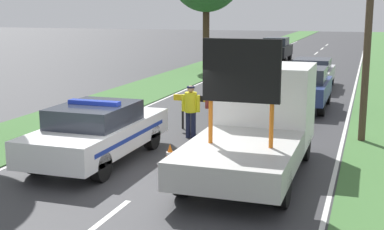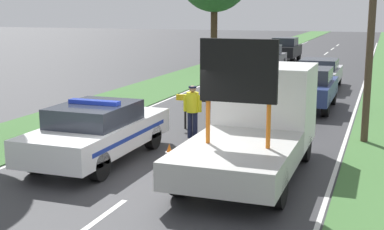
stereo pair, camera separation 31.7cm
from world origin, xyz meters
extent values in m
plane|color=#333335|center=(0.00, 0.00, 0.00)|extent=(160.00, 160.00, 0.00)
cube|color=silver|center=(0.00, -2.59, 0.00)|extent=(0.12, 2.99, 0.01)
cube|color=silver|center=(0.00, 2.91, 0.00)|extent=(0.12, 2.99, 0.01)
cube|color=silver|center=(0.00, 8.42, 0.00)|extent=(0.12, 2.99, 0.01)
cube|color=silver|center=(0.00, 13.93, 0.00)|extent=(0.12, 2.99, 0.01)
cube|color=silver|center=(0.00, 19.44, 0.00)|extent=(0.12, 2.99, 0.01)
cube|color=silver|center=(0.00, 24.95, 0.00)|extent=(0.12, 2.99, 0.01)
cube|color=silver|center=(0.00, 30.46, 0.00)|extent=(0.12, 2.99, 0.01)
cube|color=silver|center=(0.00, 35.97, 0.00)|extent=(0.12, 2.99, 0.01)
cube|color=silver|center=(0.00, 41.48, 0.00)|extent=(0.12, 2.99, 0.01)
cube|color=silver|center=(0.00, 46.99, 0.00)|extent=(0.12, 2.99, 0.01)
cube|color=silver|center=(-3.74, 18.50, 0.00)|extent=(0.10, 67.22, 0.01)
cube|color=silver|center=(3.74, 18.50, 0.00)|extent=(0.10, 67.22, 0.01)
cube|color=#427038|center=(-5.44, 20.00, 0.01)|extent=(3.22, 120.00, 0.03)
cube|color=white|center=(-1.92, 1.28, 0.64)|extent=(1.88, 4.67, 0.63)
cube|color=#282D38|center=(-1.92, 1.14, 1.20)|extent=(1.66, 2.15, 0.48)
cylinder|color=black|center=(-2.74, 2.73, 0.33)|extent=(0.24, 0.66, 0.66)
cylinder|color=black|center=(-1.10, 2.73, 0.33)|extent=(0.24, 0.66, 0.66)
cylinder|color=black|center=(-2.74, -0.17, 0.33)|extent=(0.24, 0.66, 0.66)
cylinder|color=black|center=(-1.10, -0.17, 0.33)|extent=(0.24, 0.66, 0.66)
cube|color=#1E38C6|center=(-1.92, 1.14, 1.49)|extent=(1.32, 0.24, 0.10)
cube|color=#193399|center=(-1.92, 1.28, 0.68)|extent=(1.89, 3.83, 0.10)
cube|color=black|center=(-1.92, 3.65, 0.58)|extent=(1.04, 0.08, 0.38)
cube|color=white|center=(1.92, 2.95, 1.38)|extent=(2.25, 2.04, 1.95)
cube|color=#232833|center=(1.92, 3.96, 1.73)|extent=(1.91, 0.04, 0.86)
cube|color=#B2B2AD|center=(1.92, 0.23, 0.68)|extent=(2.25, 3.41, 0.56)
cylinder|color=#D16619|center=(1.28, 0.23, 1.41)|extent=(0.09, 0.09, 0.90)
cylinder|color=#D16619|center=(2.55, 0.23, 1.41)|extent=(0.09, 0.09, 0.90)
cube|color=black|center=(1.92, 0.23, 2.50)|extent=(1.58, 0.12, 1.27)
cylinder|color=black|center=(0.91, 2.95, 0.40)|extent=(0.24, 0.81, 0.81)
cylinder|color=black|center=(2.92, 2.95, 0.40)|extent=(0.24, 0.81, 0.81)
cylinder|color=black|center=(0.91, -0.45, 0.40)|extent=(0.24, 0.81, 0.81)
cylinder|color=black|center=(2.92, -0.45, 0.40)|extent=(0.24, 0.81, 0.81)
cylinder|color=black|center=(-1.12, 5.31, 0.45)|extent=(0.07, 0.07, 0.90)
cylinder|color=black|center=(1.22, 5.31, 0.45)|extent=(0.07, 0.07, 0.90)
cube|color=yellow|center=(-1.17, 5.31, 0.99)|extent=(0.49, 0.08, 0.18)
cube|color=black|center=(-0.69, 5.31, 0.99)|extent=(0.49, 0.08, 0.18)
cube|color=yellow|center=(-0.20, 5.31, 0.99)|extent=(0.49, 0.08, 0.18)
cube|color=black|center=(0.29, 5.31, 0.99)|extent=(0.49, 0.08, 0.18)
cube|color=yellow|center=(0.78, 5.31, 0.99)|extent=(0.49, 0.08, 0.18)
cube|color=black|center=(1.26, 5.31, 0.99)|extent=(0.49, 0.08, 0.18)
cylinder|color=#191E38|center=(-0.58, 4.23, 0.38)|extent=(0.14, 0.14, 0.77)
cylinder|color=#191E38|center=(-0.42, 4.23, 0.38)|extent=(0.14, 0.14, 0.77)
cylinder|color=yellow|center=(-0.50, 4.23, 1.06)|extent=(0.35, 0.35, 0.58)
cylinder|color=yellow|center=(-0.72, 4.23, 1.03)|extent=(0.12, 0.12, 0.49)
cylinder|color=yellow|center=(-0.28, 4.23, 1.03)|extent=(0.12, 0.12, 0.49)
sphere|color=#A57A5B|center=(-0.50, 4.23, 1.45)|extent=(0.20, 0.20, 0.20)
cylinder|color=#141933|center=(-0.50, 4.23, 1.50)|extent=(0.23, 0.23, 0.05)
cylinder|color=brown|center=(0.13, 4.35, 0.43)|extent=(0.16, 0.16, 0.87)
cylinder|color=brown|center=(0.31, 4.35, 0.43)|extent=(0.16, 0.16, 0.87)
cylinder|color=maroon|center=(0.22, 4.35, 1.19)|extent=(0.40, 0.40, 0.65)
cylinder|color=maroon|center=(-0.03, 4.35, 1.16)|extent=(0.13, 0.13, 0.55)
cylinder|color=maroon|center=(0.46, 4.35, 1.16)|extent=(0.13, 0.13, 0.55)
sphere|color=beige|center=(0.22, 4.35, 1.63)|extent=(0.22, 0.22, 0.22)
cube|color=black|center=(-0.05, 1.35, 0.01)|extent=(0.40, 0.40, 0.03)
cone|color=orange|center=(-0.05, 1.35, 0.29)|extent=(0.34, 0.34, 0.53)
cylinder|color=white|center=(-0.05, 1.35, 0.32)|extent=(0.19, 0.19, 0.07)
cube|color=black|center=(-2.86, 5.82, 0.01)|extent=(0.46, 0.46, 0.03)
cone|color=orange|center=(-2.86, 5.82, 0.33)|extent=(0.39, 0.39, 0.60)
cylinder|color=white|center=(-2.86, 5.82, 0.36)|extent=(0.22, 0.22, 0.08)
cube|color=navy|center=(2.06, 10.05, 0.71)|extent=(1.76, 4.05, 0.63)
cube|color=#282D38|center=(2.06, 9.93, 1.29)|extent=(1.55, 1.86, 0.53)
cylinder|color=black|center=(1.30, 11.31, 0.40)|extent=(0.24, 0.80, 0.80)
cylinder|color=black|center=(2.82, 11.31, 0.40)|extent=(0.24, 0.80, 0.80)
cylinder|color=black|center=(1.30, 8.80, 0.40)|extent=(0.24, 0.80, 0.80)
cylinder|color=black|center=(2.82, 8.80, 0.40)|extent=(0.24, 0.80, 0.80)
cube|color=#B2B2B7|center=(1.78, 15.56, 0.63)|extent=(1.84, 4.31, 0.59)
cube|color=#282D38|center=(1.78, 15.43, 1.16)|extent=(1.62, 1.98, 0.47)
cylinder|color=black|center=(0.98, 16.89, 0.34)|extent=(0.24, 0.67, 0.67)
cylinder|color=black|center=(2.58, 16.89, 0.34)|extent=(0.24, 0.67, 0.67)
cylinder|color=black|center=(0.98, 14.22, 0.34)|extent=(0.24, 0.67, 0.67)
cylinder|color=black|center=(2.58, 14.22, 0.34)|extent=(0.24, 0.67, 0.67)
cube|color=slate|center=(-1.98, 21.15, 0.70)|extent=(1.79, 4.22, 0.65)
cube|color=#282D38|center=(-1.98, 21.03, 1.31)|extent=(1.58, 1.94, 0.57)
cylinder|color=black|center=(-2.76, 22.46, 0.38)|extent=(0.24, 0.76, 0.76)
cylinder|color=black|center=(-1.21, 22.46, 0.38)|extent=(0.24, 0.76, 0.76)
cylinder|color=black|center=(-2.76, 19.84, 0.38)|extent=(0.24, 0.76, 0.76)
cylinder|color=black|center=(-1.21, 19.84, 0.38)|extent=(0.24, 0.76, 0.76)
cube|color=black|center=(-2.06, 28.07, 0.75)|extent=(1.78, 4.07, 0.75)
cube|color=#282D38|center=(-2.06, 27.95, 1.40)|extent=(1.57, 1.87, 0.57)
cylinder|color=black|center=(-2.83, 29.33, 0.37)|extent=(0.24, 0.75, 0.75)
cylinder|color=black|center=(-1.29, 29.33, 0.37)|extent=(0.24, 0.75, 0.75)
cylinder|color=black|center=(-2.83, 26.81, 0.37)|extent=(0.24, 0.75, 0.75)
cylinder|color=black|center=(-1.29, 26.81, 0.37)|extent=(0.24, 0.75, 0.75)
cylinder|color=#42301E|center=(-5.41, 21.82, 2.08)|extent=(0.42, 0.42, 4.16)
cylinder|color=#473828|center=(4.25, 5.39, 3.76)|extent=(0.20, 0.20, 7.51)
camera|label=1|loc=(4.34, -10.16, 3.72)|focal=50.00mm
camera|label=2|loc=(4.64, -10.06, 3.72)|focal=50.00mm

